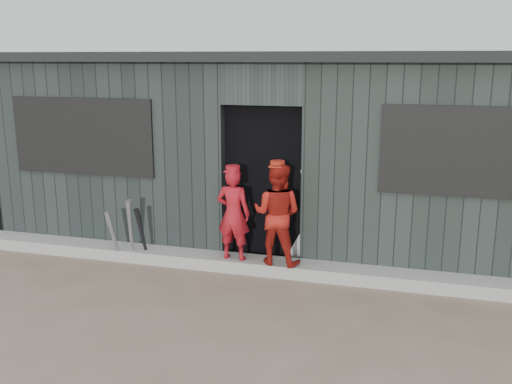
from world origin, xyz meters
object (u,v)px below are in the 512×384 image
(bat_mid, at_px, (114,237))
(player_red_left, at_px, (233,214))
(bat_right, at_px, (142,235))
(player_grey_back, at_px, (304,211))
(dugout, at_px, (287,147))
(bat_left, at_px, (131,231))
(player_red_right, at_px, (277,214))

(bat_mid, distance_m, player_red_left, 1.59)
(bat_right, bearing_deg, bat_mid, -163.20)
(player_grey_back, bearing_deg, bat_right, 15.37)
(dugout, bearing_deg, bat_mid, -133.91)
(bat_mid, xyz_separation_m, dugout, (1.82, 1.89, 0.94))
(bat_mid, xyz_separation_m, bat_right, (0.35, 0.10, 0.02))
(bat_right, bearing_deg, bat_left, -155.61)
(bat_mid, bearing_deg, player_red_left, 5.74)
(bat_mid, height_order, player_grey_back, player_grey_back)
(player_grey_back, bearing_deg, player_red_left, 33.82)
(player_red_left, height_order, player_red_right, player_red_right)
(bat_left, relative_size, bat_mid, 1.23)
(bat_mid, distance_m, player_red_right, 2.13)
(player_red_right, distance_m, dugout, 1.83)
(bat_right, relative_size, player_red_right, 0.61)
(bat_left, bearing_deg, player_grey_back, 17.18)
(bat_left, relative_size, bat_right, 1.15)
(bat_mid, distance_m, bat_right, 0.36)
(bat_left, distance_m, bat_right, 0.15)
(bat_left, xyz_separation_m, player_red_left, (1.32, 0.11, 0.29))
(bat_mid, bearing_deg, player_grey_back, 16.70)
(player_red_left, bearing_deg, bat_left, 7.19)
(player_grey_back, bearing_deg, bat_left, 15.86)
(player_red_right, bearing_deg, player_grey_back, -107.15)
(bat_left, bearing_deg, player_red_right, 3.43)
(player_grey_back, height_order, dugout, dugout)
(bat_left, height_order, player_red_left, player_red_left)
(player_red_right, bearing_deg, bat_left, 8.96)
(player_grey_back, relative_size, dugout, 0.16)
(bat_mid, relative_size, player_red_left, 0.61)
(bat_left, xyz_separation_m, dugout, (1.60, 1.84, 0.86))
(bat_mid, xyz_separation_m, player_red_right, (2.08, 0.16, 0.41))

